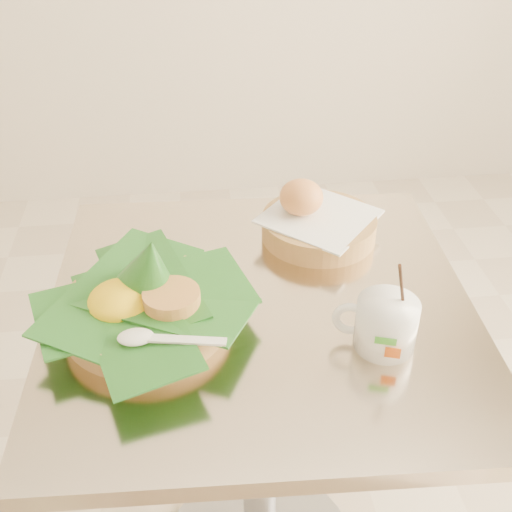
{
  "coord_description": "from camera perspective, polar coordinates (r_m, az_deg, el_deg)",
  "views": [
    {
      "loc": [
        0.05,
        -0.8,
        1.42
      ],
      "look_at": [
        0.15,
        0.06,
        0.82
      ],
      "focal_mm": 45.0,
      "sensor_mm": 36.0,
      "label": 1
    }
  ],
  "objects": [
    {
      "name": "rice_basket",
      "position": [
        1.02,
        -9.82,
        -3.87
      ],
      "size": [
        0.33,
        0.33,
        0.17
      ],
      "rotation": [
        0.0,
        0.0,
        0.12
      ],
      "color": "#A27B45",
      "rests_on": "cafe_table"
    },
    {
      "name": "bread_basket",
      "position": [
        1.22,
        5.35,
        3.1
      ],
      "size": [
        0.26,
        0.26,
        0.11
      ],
      "rotation": [
        0.0,
        0.0,
        0.08
      ],
      "color": "#A27B45",
      "rests_on": "cafe_table"
    },
    {
      "name": "cafe_table",
      "position": [
        1.22,
        0.38,
        -12.26
      ],
      "size": [
        0.73,
        0.73,
        0.75
      ],
      "rotation": [
        0.0,
        0.0,
        -0.04
      ],
      "color": "gray",
      "rests_on": "floor"
    },
    {
      "name": "coffee_mug",
      "position": [
        0.98,
        11.35,
        -5.85
      ],
      "size": [
        0.13,
        0.1,
        0.16
      ],
      "rotation": [
        0.0,
        0.0,
        -0.32
      ],
      "color": "white",
      "rests_on": "cafe_table"
    }
  ]
}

